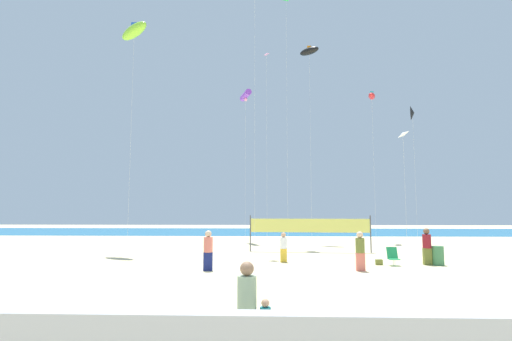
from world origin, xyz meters
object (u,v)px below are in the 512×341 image
beachgoer_coral_shirt (208,249)px  beachgoer_white_shirt (284,246)px  kite_black_delta (413,113)px  mother_figure (247,302)px  trash_barrel (438,256)px  kite_lime_inflatable (134,31)px  toddler_figure (265,322)px  folding_beach_chair (393,256)px  kite_pink_diamond (266,62)px  kite_white_diamond (402,135)px  beachgoer_maroon_shirt (427,245)px  kite_black_inflatable (309,51)px  beach_handbag (379,262)px  volleyball_net (309,227)px  kite_violet_tube (246,96)px  beachgoer_olive_shirt (360,250)px  kite_red_inflatable (372,96)px

beachgoer_coral_shirt → beachgoer_white_shirt: bearing=25.5°
beachgoer_coral_shirt → kite_black_delta: bearing=28.3°
mother_figure → kite_black_delta: bearing=43.5°
mother_figure → trash_barrel: bearing=34.6°
kite_lime_inflatable → toddler_figure: bearing=-62.8°
folding_beach_chair → kite_pink_diamond: size_ratio=0.05×
beachgoer_coral_shirt → kite_white_diamond: size_ratio=0.24×
beachgoer_maroon_shirt → kite_lime_inflatable: 23.33m
trash_barrel → kite_black_inflatable: (-4.82, 14.81, 16.77)m
folding_beach_chair → beach_handbag: bearing=172.3°
volleyball_net → kite_pink_diamond: (-2.93, 7.99, 14.45)m
mother_figure → kite_lime_inflatable: 25.17m
beachgoer_maroon_shirt → kite_pink_diamond: bearing=-56.8°
kite_pink_diamond → toddler_figure: bearing=-89.3°
kite_white_diamond → beachgoer_maroon_shirt: bearing=-86.7°
mother_figure → beachgoer_maroon_shirt: beachgoer_maroon_shirt is taller
folding_beach_chair → volleyball_net: size_ratio=0.11×
folding_beach_chair → kite_lime_inflatable: bearing=161.2°
toddler_figure → kite_black_delta: size_ratio=0.08×
kite_pink_diamond → kite_black_delta: (12.01, -2.26, -5.41)m
volleyball_net → kite_violet_tube: bearing=117.7°
kite_white_diamond → volleyball_net: bearing=145.8°
beach_handbag → kite_lime_inflatable: 22.17m
folding_beach_chair → kite_black_inflatable: bearing=102.3°
beachgoer_white_shirt → beachgoer_olive_shirt: bearing=-87.9°
beachgoer_olive_shirt → kite_violet_tube: bearing=-138.7°
folding_beach_chair → toddler_figure: bearing=-113.8°
toddler_figure → kite_violet_tube: size_ratio=0.07×
kite_lime_inflatable → trash_barrel: bearing=-18.5°
kite_black_delta → kite_red_inflatable: size_ratio=0.83×
mother_figure → beachgoer_white_shirt: (1.10, 13.35, -0.06)m
beachgoer_maroon_shirt → kite_violet_tube: size_ratio=0.13×
kite_black_delta → beachgoer_olive_shirt: bearing=-118.3°
beachgoer_maroon_shirt → folding_beach_chair: (-1.78, -0.26, -0.51)m
beachgoer_olive_shirt → beach_handbag: (1.36, 2.07, -0.80)m
beachgoer_coral_shirt → volleyball_net: size_ratio=0.23×
beachgoer_white_shirt → kite_pink_diamond: bearing=48.0°
beach_handbag → kite_lime_inflatable: bearing=158.0°
kite_violet_tube → volleyball_net: bearing=-62.3°
kite_pink_diamond → kite_white_diamond: kite_pink_diamond is taller
beachgoer_coral_shirt → volleyball_net: bearing=41.4°
mother_figure → beach_handbag: (5.84, 12.45, -0.76)m
kite_white_diamond → mother_figure: bearing=-118.1°
folding_beach_chair → trash_barrel: (2.27, 0.17, 0.00)m
volleyball_net → beachgoer_olive_shirt: bearing=-79.7°
folding_beach_chair → kite_red_inflatable: bearing=81.2°
kite_black_inflatable → kite_black_delta: bearing=-19.5°
beachgoer_coral_shirt → kite_violet_tube: 21.71m
kite_pink_diamond → kite_white_diamond: size_ratio=2.31×
toddler_figure → beachgoer_olive_shirt: (4.11, 10.38, 0.43)m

